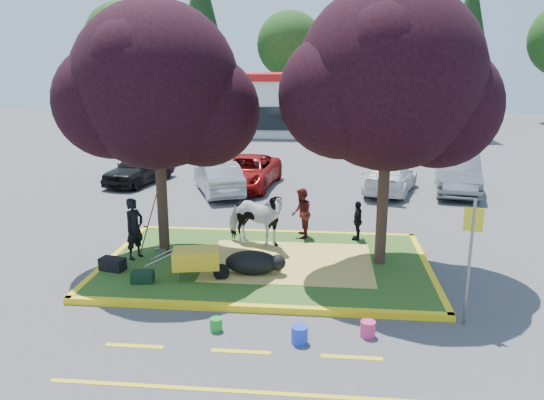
# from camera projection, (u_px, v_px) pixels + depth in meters

# --- Properties ---
(ground) EXTENTS (90.00, 90.00, 0.00)m
(ground) POSITION_uv_depth(u_px,v_px,m) (266.00, 267.00, 13.69)
(ground) COLOR #424244
(ground) RESTS_ON ground
(median_island) EXTENTS (8.00, 5.00, 0.15)m
(median_island) POSITION_uv_depth(u_px,v_px,m) (266.00, 264.00, 13.67)
(median_island) COLOR #234816
(median_island) RESTS_ON ground
(curb_near) EXTENTS (8.30, 0.16, 0.15)m
(curb_near) POSITION_uv_depth(u_px,v_px,m) (253.00, 308.00, 11.19)
(curb_near) COLOR yellow
(curb_near) RESTS_ON ground
(curb_far) EXTENTS (8.30, 0.16, 0.15)m
(curb_far) POSITION_uv_depth(u_px,v_px,m) (275.00, 233.00, 16.16)
(curb_far) COLOR yellow
(curb_far) RESTS_ON ground
(curb_left) EXTENTS (0.16, 5.30, 0.15)m
(curb_left) POSITION_uv_depth(u_px,v_px,m) (114.00, 258.00, 14.07)
(curb_left) COLOR yellow
(curb_left) RESTS_ON ground
(curb_right) EXTENTS (0.16, 5.30, 0.15)m
(curb_right) POSITION_uv_depth(u_px,v_px,m) (428.00, 270.00, 13.28)
(curb_right) COLOR yellow
(curb_right) RESTS_ON ground
(straw_bedding) EXTENTS (4.20, 3.00, 0.01)m
(straw_bedding) POSITION_uv_depth(u_px,v_px,m) (289.00, 262.00, 13.60)
(straw_bedding) COLOR #E6CF5E
(straw_bedding) RESTS_ON median_island
(tree_purple_left) EXTENTS (5.06, 4.20, 6.51)m
(tree_purple_left) POSITION_uv_depth(u_px,v_px,m) (157.00, 94.00, 13.24)
(tree_purple_left) COLOR black
(tree_purple_left) RESTS_ON median_island
(tree_purple_right) EXTENTS (5.30, 4.40, 6.82)m
(tree_purple_right) POSITION_uv_depth(u_px,v_px,m) (390.00, 87.00, 12.45)
(tree_purple_right) COLOR black
(tree_purple_right) RESTS_ON median_island
(fire_lane_stripe_a) EXTENTS (1.10, 0.12, 0.01)m
(fire_lane_stripe_a) POSITION_uv_depth(u_px,v_px,m) (135.00, 346.00, 9.84)
(fire_lane_stripe_a) COLOR yellow
(fire_lane_stripe_a) RESTS_ON ground
(fire_lane_stripe_b) EXTENTS (1.10, 0.12, 0.01)m
(fire_lane_stripe_b) POSITION_uv_depth(u_px,v_px,m) (241.00, 352.00, 9.65)
(fire_lane_stripe_b) COLOR yellow
(fire_lane_stripe_b) RESTS_ON ground
(fire_lane_stripe_c) EXTENTS (1.10, 0.12, 0.01)m
(fire_lane_stripe_c) POSITION_uv_depth(u_px,v_px,m) (352.00, 357.00, 9.45)
(fire_lane_stripe_c) COLOR yellow
(fire_lane_stripe_c) RESTS_ON ground
(fire_lane_long) EXTENTS (6.00, 0.10, 0.01)m
(fire_lane_long) POSITION_uv_depth(u_px,v_px,m) (229.00, 391.00, 8.49)
(fire_lane_long) COLOR yellow
(fire_lane_long) RESTS_ON ground
(retail_building) EXTENTS (20.40, 8.40, 4.40)m
(retail_building) POSITION_uv_depth(u_px,v_px,m) (333.00, 102.00, 39.90)
(retail_building) COLOR silver
(retail_building) RESTS_ON ground
(treeline) EXTENTS (46.58, 7.80, 14.63)m
(treeline) POSITION_uv_depth(u_px,v_px,m) (325.00, 33.00, 47.88)
(treeline) COLOR black
(treeline) RESTS_ON ground
(cow) EXTENTS (2.04, 1.44, 1.57)m
(cow) POSITION_uv_depth(u_px,v_px,m) (255.00, 219.00, 14.62)
(cow) COLOR silver
(cow) RESTS_ON median_island
(calf) EXTENTS (1.40, 0.93, 0.56)m
(calf) POSITION_uv_depth(u_px,v_px,m) (252.00, 262.00, 12.79)
(calf) COLOR black
(calf) RESTS_ON median_island
(handler) EXTENTS (0.59, 0.69, 1.61)m
(handler) POSITION_uv_depth(u_px,v_px,m) (134.00, 229.00, 13.69)
(handler) COLOR black
(handler) RESTS_ON median_island
(visitor_a) EXTENTS (0.61, 0.75, 1.46)m
(visitor_a) POSITION_uv_depth(u_px,v_px,m) (301.00, 213.00, 15.36)
(visitor_a) COLOR #4F1618
(visitor_a) RESTS_ON median_island
(visitor_b) EXTENTS (0.41, 0.71, 1.15)m
(visitor_b) POSITION_uv_depth(u_px,v_px,m) (358.00, 220.00, 15.20)
(visitor_b) COLOR black
(visitor_b) RESTS_ON median_island
(wheelbarrow) EXTENTS (1.95, 0.84, 0.73)m
(wheelbarrow) POSITION_uv_depth(u_px,v_px,m) (197.00, 259.00, 12.41)
(wheelbarrow) COLOR black
(wheelbarrow) RESTS_ON median_island
(gear_bag_dark) EXTENTS (0.67, 0.47, 0.31)m
(gear_bag_dark) POSITION_uv_depth(u_px,v_px,m) (113.00, 264.00, 13.03)
(gear_bag_dark) COLOR black
(gear_bag_dark) RESTS_ON median_island
(gear_bag_green) EXTENTS (0.53, 0.37, 0.27)m
(gear_bag_green) POSITION_uv_depth(u_px,v_px,m) (143.00, 277.00, 12.30)
(gear_bag_green) COLOR black
(gear_bag_green) RESTS_ON median_island
(sign_post) EXTENTS (0.36, 0.14, 2.61)m
(sign_post) POSITION_uv_depth(u_px,v_px,m) (471.00, 248.00, 10.28)
(sign_post) COLOR slate
(sign_post) RESTS_ON ground
(bucket_green) EXTENTS (0.30, 0.30, 0.26)m
(bucket_green) POSITION_uv_depth(u_px,v_px,m) (216.00, 324.00, 10.38)
(bucket_green) COLOR #17962A
(bucket_green) RESTS_ON ground
(bucket_pink) EXTENTS (0.35, 0.35, 0.31)m
(bucket_pink) POSITION_uv_depth(u_px,v_px,m) (368.00, 329.00, 10.15)
(bucket_pink) COLOR #D62F71
(bucket_pink) RESTS_ON ground
(bucket_blue) EXTENTS (0.33, 0.33, 0.34)m
(bucket_blue) POSITION_uv_depth(u_px,v_px,m) (300.00, 335.00, 9.91)
(bucket_blue) COLOR blue
(bucket_blue) RESTS_ON ground
(car_black) EXTENTS (2.49, 4.23, 1.35)m
(car_black) POSITION_uv_depth(u_px,v_px,m) (140.00, 168.00, 23.09)
(car_black) COLOR black
(car_black) RESTS_ON ground
(car_silver) EXTENTS (2.81, 4.23, 1.32)m
(car_silver) POSITION_uv_depth(u_px,v_px,m) (218.00, 178.00, 21.24)
(car_silver) COLOR #93949A
(car_silver) RESTS_ON ground
(car_red) EXTENTS (2.76, 5.03, 1.33)m
(car_red) POSITION_uv_depth(u_px,v_px,m) (247.00, 172.00, 22.29)
(car_red) COLOR maroon
(car_red) RESTS_ON ground
(car_white) EXTENTS (2.84, 4.47, 1.21)m
(car_white) POSITION_uv_depth(u_px,v_px,m) (391.00, 178.00, 21.48)
(car_white) COLOR white
(car_white) RESTS_ON ground
(car_grey) EXTENTS (2.38, 4.84, 1.53)m
(car_grey) POSITION_uv_depth(u_px,v_px,m) (457.00, 173.00, 21.52)
(car_grey) COLOR slate
(car_grey) RESTS_ON ground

